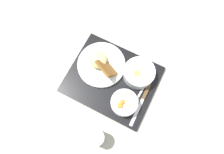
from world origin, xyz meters
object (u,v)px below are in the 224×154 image
object	(u,v)px
spoon	(138,97)
knife	(144,97)
bowl_salad	(124,103)
plate_main	(101,64)
glass_water	(97,138)
bowl_soup	(139,73)

from	to	relation	value
spoon	knife	bearing A→B (deg)	130.86
bowl_salad	plate_main	distance (m)	0.21
plate_main	knife	world-z (taller)	plate_main
knife	spoon	bearing A→B (deg)	-55.21
glass_water	spoon	bearing A→B (deg)	-104.09
plate_main	spoon	xyz separation A→B (m)	(-0.22, 0.04, -0.01)
knife	glass_water	world-z (taller)	glass_water
plate_main	glass_water	size ratio (longest dim) A/B	2.25
knife	spoon	size ratio (longest dim) A/B	1.31
bowl_soup	spoon	distance (m)	0.11
spoon	bowl_salad	bearing A→B (deg)	-33.52
bowl_soup	plate_main	xyz separation A→B (m)	(0.17, 0.05, -0.02)
plate_main	spoon	bearing A→B (deg)	168.51
plate_main	knife	size ratio (longest dim) A/B	1.09
knife	glass_water	size ratio (longest dim) A/B	2.07
knife	spoon	distance (m)	0.03
bowl_soup	glass_water	size ratio (longest dim) A/B	1.40
bowl_soup	knife	xyz separation A→B (m)	(-0.07, 0.07, -0.03)
bowl_salad	bowl_soup	xyz separation A→B (m)	(0.01, -0.15, 0.00)
bowl_salad	spoon	world-z (taller)	bowl_salad
bowl_salad	glass_water	size ratio (longest dim) A/B	1.18
glass_water	plate_main	bearing A→B (deg)	-60.19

